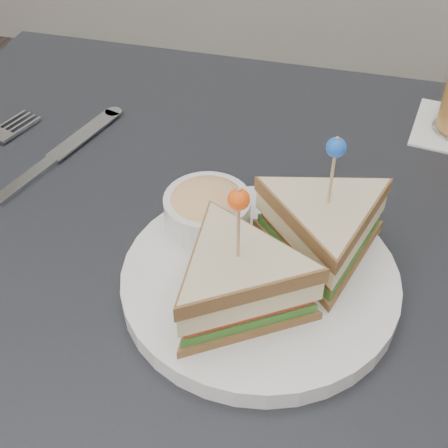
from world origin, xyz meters
TOP-DOWN VIEW (x-y plane):
  - table at (0.00, 0.00)m, footprint 0.80×0.80m
  - plate_meal at (0.05, -0.01)m, footprint 0.27×0.26m
  - cutlery_knife at (-0.21, 0.12)m, footprint 0.07×0.20m

SIDE VIEW (x-z plane):
  - table at x=0.00m, z-range 0.30..1.05m
  - cutlery_knife at x=-0.21m, z-range 0.75..0.76m
  - plate_meal at x=0.05m, z-range 0.72..0.86m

